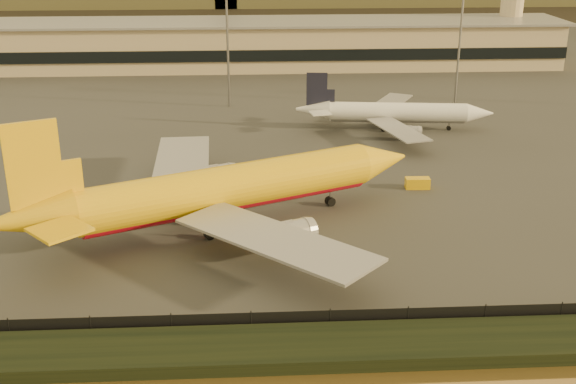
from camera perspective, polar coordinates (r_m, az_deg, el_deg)
name	(u,v)px	position (r m, az deg, el deg)	size (l,w,h in m)	color
ground	(301,273)	(86.20, 1.02, -6.39)	(900.00, 900.00, 0.00)	black
embankment	(314,347)	(71.20, 2.05, -12.18)	(320.00, 7.00, 1.40)	black
tarmac	(272,91)	(175.93, -1.26, 7.99)	(320.00, 220.00, 0.20)	#2D2D2D
perimeter_fence	(310,320)	(74.26, 1.78, -10.11)	(300.00, 0.05, 2.20)	black
terminal_building	(216,45)	(204.80, -5.74, 11.50)	(202.00, 25.00, 12.60)	tan
apron_light_masts	(347,38)	(154.62, 4.65, 12.02)	(152.20, 12.20, 25.40)	slate
dhl_cargo_jet	(223,190)	(96.27, -5.18, 0.13)	(56.36, 53.40, 17.76)	#E2AC0B
white_narrowbody_jet	(394,113)	(143.69, 8.37, 6.20)	(38.62, 37.46, 11.09)	white
gse_vehicle_yellow	(417,183)	(113.15, 10.19, 0.70)	(3.73, 1.68, 1.68)	#E2AC0B
gse_vehicle_white	(217,174)	(115.55, -5.60, 1.42)	(4.17, 1.87, 1.87)	white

